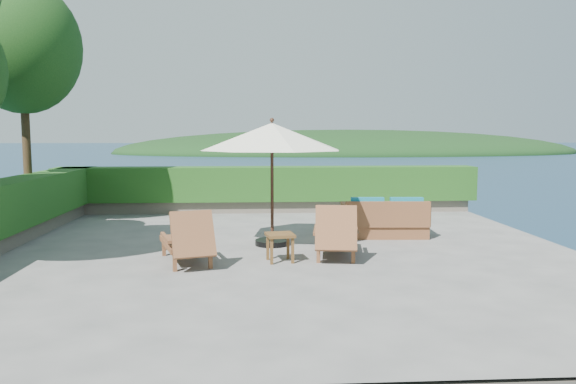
{
  "coord_description": "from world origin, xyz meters",
  "views": [
    {
      "loc": [
        -0.44,
        -11.01,
        2.34
      ],
      "look_at": [
        0.3,
        0.8,
        1.1
      ],
      "focal_mm": 35.0,
      "sensor_mm": 36.0,
      "label": 1
    }
  ],
  "objects": [
    {
      "name": "planter_wall_far",
      "position": [
        0.0,
        5.6,
        0.18
      ],
      "size": [
        12.0,
        0.6,
        0.36
      ],
      "primitive_type": "cube",
      "color": "slate",
      "rests_on": "ground"
    },
    {
      "name": "lounge_right",
      "position": [
        1.12,
        -0.61,
        0.44
      ],
      "size": [
        0.99,
        1.9,
        1.05
      ],
      "rotation": [
        0.0,
        0.0,
        -0.14
      ],
      "color": "brown",
      "rests_on": "ground"
    },
    {
      "name": "offshore_island",
      "position": [
        25.0,
        140.0,
        -3.0
      ],
      "size": [
        126.0,
        57.6,
        12.6
      ],
      "primitive_type": "ellipsoid",
      "color": "black",
      "rests_on": "ocean"
    },
    {
      "name": "side_table",
      "position": [
        0.04,
        -0.94,
        0.43
      ],
      "size": [
        0.56,
        0.56,
        0.52
      ],
      "rotation": [
        0.0,
        0.0,
        0.16
      ],
      "color": "brown",
      "rests_on": "ground"
    },
    {
      "name": "lounge_left",
      "position": [
        -1.62,
        -1.0,
        0.43
      ],
      "size": [
        1.2,
        1.9,
        1.02
      ],
      "rotation": [
        0.0,
        0.0,
        0.29
      ],
      "color": "brown",
      "rests_on": "ground"
    },
    {
      "name": "foundation",
      "position": [
        0.0,
        0.0,
        -1.55
      ],
      "size": [
        12.0,
        12.0,
        3.0
      ],
      "primitive_type": "cube",
      "color": "#595347",
      "rests_on": "ocean"
    },
    {
      "name": "wicker_loveseat",
      "position": [
        2.53,
        1.4,
        0.36
      ],
      "size": [
        1.95,
        1.08,
        0.93
      ],
      "rotation": [
        0.0,
        0.0,
        -0.06
      ],
      "color": "brown",
      "rests_on": "ground"
    },
    {
      "name": "tree_far",
      "position": [
        -6.0,
        3.2,
        4.4
      ],
      "size": [
        2.8,
        2.8,
        6.03
      ],
      "color": "#3A2B16",
      "rests_on": "ground"
    },
    {
      "name": "ground",
      "position": [
        0.0,
        0.0,
        0.0
      ],
      "size": [
        12.0,
        12.0,
        0.0
      ],
      "primitive_type": "plane",
      "color": "gray",
      "rests_on": "ground"
    },
    {
      "name": "hedge_far",
      "position": [
        0.0,
        5.6,
        0.85
      ],
      "size": [
        12.4,
        0.9,
        1.0
      ],
      "primitive_type": "cube",
      "color": "#224E16",
      "rests_on": "planter_wall_far"
    },
    {
      "name": "patio_umbrella",
      "position": [
        -0.04,
        0.6,
        2.25
      ],
      "size": [
        3.61,
        3.61,
        2.66
      ],
      "rotation": [
        0.0,
        0.0,
        0.25
      ],
      "color": "black",
      "rests_on": "ground"
    }
  ]
}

